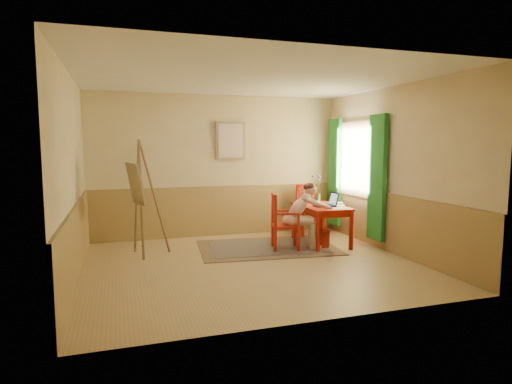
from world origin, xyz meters
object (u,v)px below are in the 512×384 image
object	(u,v)px
table	(321,210)
chair_left	(283,222)
chair_back	(309,210)
laptop	(328,204)
easel	(138,187)
figure	(302,213)

from	to	relation	value
table	chair_left	xyz separation A→B (m)	(-0.82, -0.17, -0.14)
chair_back	laptop	size ratio (longest dim) A/B	2.32
chair_left	chair_back	distance (m)	1.45
easel	chair_back	bearing A→B (deg)	12.05
table	laptop	bearing A→B (deg)	-69.62
figure	chair_back	bearing A→B (deg)	60.10
chair_left	figure	bearing A→B (deg)	-10.57
easel	chair_left	bearing A→B (deg)	-8.08
table	easel	size ratio (longest dim) A/B	0.63
chair_back	laptop	distance (m)	1.08
table	chair_left	world-z (taller)	chair_left
table	figure	bearing A→B (deg)	-154.41
table	chair_left	size ratio (longest dim) A/B	1.23
table	laptop	distance (m)	0.21
figure	laptop	xyz separation A→B (m)	(0.53, 0.08, 0.13)
table	chair_back	xyz separation A→B (m)	(0.17, 0.90, -0.12)
figure	laptop	world-z (taller)	figure
figure	easel	distance (m)	2.81
chair_left	laptop	world-z (taller)	chair_left
chair_back	table	bearing A→B (deg)	-100.69
table	figure	world-z (taller)	figure
chair_back	figure	xyz separation A→B (m)	(-0.65, -1.13, 0.14)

